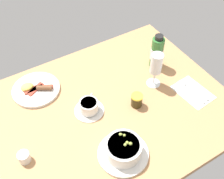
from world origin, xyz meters
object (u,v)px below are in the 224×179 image
object	(u,v)px
wine_glass	(156,65)
breakfast_plate	(36,89)
sauce_bottle_green	(157,52)
cutlery_setting	(192,91)
coffee_cup	(89,107)
porridge_bowl	(123,150)
jam_jar	(137,100)
creamer_jug	(24,157)

from	to	relation	value
wine_glass	breakfast_plate	bearing A→B (deg)	153.74
wine_glass	sauce_bottle_green	world-z (taller)	sauce_bottle_green
sauce_bottle_green	breakfast_plate	distance (cm)	60.70
cutlery_setting	coffee_cup	xyz separation A→B (cm)	(-46.54, 14.89, 2.48)
porridge_bowl	jam_jar	world-z (taller)	porridge_bowl
jam_jar	breakfast_plate	world-z (taller)	jam_jar
sauce_bottle_green	jam_jar	bearing A→B (deg)	-144.01
wine_glass	jam_jar	distance (cm)	18.24
coffee_cup	creamer_jug	bearing A→B (deg)	-165.26
porridge_bowl	breakfast_plate	bearing A→B (deg)	108.96
cutlery_setting	jam_jar	distance (cm)	27.96
creamer_jug	jam_jar	xyz separation A→B (cm)	(51.79, 0.57, 0.86)
cutlery_setting	breakfast_plate	bearing A→B (deg)	148.38
coffee_cup	breakfast_plate	size ratio (longest dim) A/B	0.60
cutlery_setting	sauce_bottle_green	distance (cm)	25.38
coffee_cup	sauce_bottle_green	size ratio (longest dim) A/B	0.72
creamer_jug	wine_glass	world-z (taller)	wine_glass
coffee_cup	jam_jar	distance (cm)	21.16
jam_jar	breakfast_plate	distance (cm)	47.38
creamer_jug	breakfast_plate	size ratio (longest dim) A/B	0.25
cutlery_setting	breakfast_plate	xyz separation A→B (cm)	(-62.34, 38.38, 0.71)
cutlery_setting	breakfast_plate	size ratio (longest dim) A/B	0.85
cutlery_setting	coffee_cup	world-z (taller)	coffee_cup
porridge_bowl	coffee_cup	size ratio (longest dim) A/B	1.51
porridge_bowl	breakfast_plate	distance (cm)	52.18
wine_glass	creamer_jug	bearing A→B (deg)	-173.72
breakfast_plate	creamer_jug	bearing A→B (deg)	-117.11
coffee_cup	jam_jar	xyz separation A→B (cm)	(19.63, -7.89, 0.41)
wine_glass	breakfast_plate	size ratio (longest dim) A/B	0.81
jam_jar	wine_glass	bearing A→B (deg)	24.86
cutlery_setting	coffee_cup	distance (cm)	48.92
breakfast_plate	cutlery_setting	bearing A→B (deg)	-31.62
cutlery_setting	porridge_bowl	bearing A→B (deg)	-166.50
cutlery_setting	breakfast_plate	world-z (taller)	breakfast_plate
cutlery_setting	jam_jar	size ratio (longest dim) A/B	3.03
wine_glass	sauce_bottle_green	size ratio (longest dim) A/B	0.97
porridge_bowl	jam_jar	size ratio (longest dim) A/B	3.20
cutlery_setting	sauce_bottle_green	world-z (taller)	sauce_bottle_green
coffee_cup	wine_glass	distance (cm)	35.37
porridge_bowl	breakfast_plate	size ratio (longest dim) A/B	0.90
wine_glass	jam_jar	bearing A→B (deg)	-155.14
porridge_bowl	breakfast_plate	world-z (taller)	porridge_bowl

